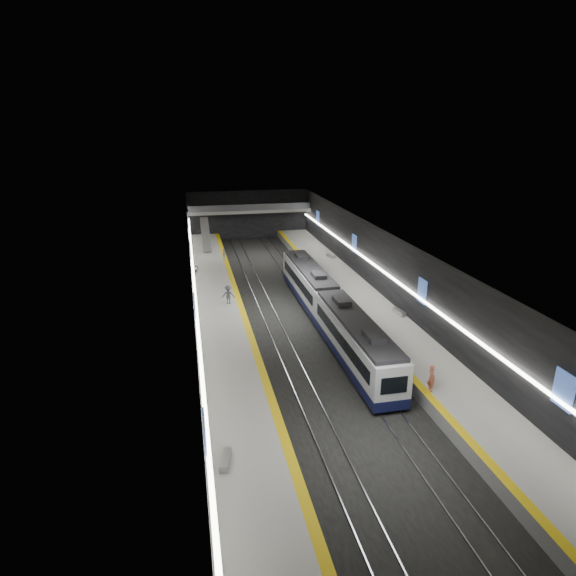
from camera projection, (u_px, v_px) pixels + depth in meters
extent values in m
plane|color=black|center=(293.00, 314.00, 49.49)|extent=(70.00, 70.00, 0.00)
cube|color=beige|center=(293.00, 238.00, 46.88)|extent=(20.00, 70.00, 0.04)
cube|color=black|center=(192.00, 283.00, 46.22)|extent=(0.04, 70.00, 8.00)
cube|color=black|center=(387.00, 271.00, 50.15)|extent=(0.04, 70.00, 8.00)
cube|color=black|center=(248.00, 215.00, 80.54)|extent=(20.00, 0.04, 8.00)
cube|color=slate|center=(220.00, 315.00, 47.86)|extent=(5.00, 70.00, 1.00)
cube|color=#9C9C97|center=(219.00, 310.00, 47.69)|extent=(5.00, 70.00, 0.02)
cube|color=#E2BB0B|center=(242.00, 308.00, 48.12)|extent=(0.60, 70.00, 0.02)
cube|color=slate|center=(362.00, 304.00, 50.80)|extent=(5.00, 70.00, 1.00)
cube|color=#9C9C97|center=(363.00, 299.00, 50.63)|extent=(5.00, 70.00, 0.02)
cube|color=#E2BB0B|center=(343.00, 301.00, 50.20)|extent=(0.60, 70.00, 0.02)
cube|color=gray|center=(262.00, 316.00, 48.84)|extent=(0.08, 70.00, 0.12)
cube|color=gray|center=(276.00, 314.00, 49.12)|extent=(0.08, 70.00, 0.12)
cube|color=gray|center=(310.00, 312.00, 49.82)|extent=(0.08, 70.00, 0.12)
cube|color=gray|center=(323.00, 311.00, 50.10)|extent=(0.08, 70.00, 0.12)
cube|color=#0F1238|center=(355.00, 356.00, 38.94)|extent=(2.65, 15.00, 0.80)
cube|color=silver|center=(355.00, 337.00, 38.40)|extent=(2.65, 15.00, 2.50)
cube|color=black|center=(356.00, 321.00, 37.95)|extent=(2.44, 14.25, 0.30)
cube|color=black|center=(356.00, 337.00, 38.39)|extent=(2.69, 13.20, 1.00)
cube|color=black|center=(394.00, 385.00, 31.47)|extent=(1.85, 0.05, 1.20)
cube|color=#0F1238|center=(309.00, 294.00, 52.81)|extent=(2.65, 15.00, 0.80)
cube|color=silver|center=(309.00, 280.00, 52.27)|extent=(2.65, 15.00, 2.50)
cube|color=black|center=(309.00, 268.00, 51.81)|extent=(2.44, 14.25, 0.30)
cube|color=black|center=(309.00, 280.00, 52.26)|extent=(2.69, 13.20, 1.00)
cube|color=black|center=(329.00, 305.00, 45.34)|extent=(1.85, 0.05, 1.20)
cube|color=#3859A9|center=(205.00, 435.00, 22.96)|extent=(0.10, 1.50, 2.20)
cube|color=#3859A9|center=(195.00, 308.00, 38.68)|extent=(0.10, 1.50, 2.20)
cube|color=#3859A9|center=(190.00, 252.00, 55.32)|extent=(0.10, 1.50, 2.20)
cube|color=#3859A9|center=(188.00, 223.00, 71.04)|extent=(0.10, 1.50, 2.20)
cube|color=#3859A9|center=(564.00, 390.00, 26.85)|extent=(0.10, 1.50, 2.20)
cube|color=#3859A9|center=(422.00, 291.00, 42.57)|extent=(0.10, 1.50, 2.20)
cube|color=#3859A9|center=(354.00, 244.00, 59.21)|extent=(0.10, 1.50, 2.20)
cube|color=#3859A9|center=(318.00, 218.00, 74.93)|extent=(0.10, 1.50, 2.20)
cube|color=white|center=(194.00, 285.00, 46.33)|extent=(0.25, 68.60, 0.12)
cube|color=white|center=(385.00, 273.00, 50.17)|extent=(0.25, 68.60, 0.12)
cube|color=gray|center=(249.00, 211.00, 78.37)|extent=(20.00, 3.00, 0.50)
cube|color=#47474C|center=(250.00, 208.00, 76.78)|extent=(19.60, 0.08, 1.00)
cube|color=#99999E|center=(206.00, 235.00, 71.11)|extent=(1.20, 7.50, 3.92)
cube|color=#99999E|center=(226.00, 460.00, 26.24)|extent=(0.84, 1.77, 0.42)
cube|color=#99999E|center=(195.00, 270.00, 59.94)|extent=(0.74, 1.93, 0.46)
cube|color=#99999E|center=(399.00, 312.00, 46.62)|extent=(0.72, 1.79, 0.42)
cube|color=#99999E|center=(331.00, 256.00, 66.36)|extent=(0.93, 1.77, 0.42)
imported|color=#BA5945|center=(431.00, 378.00, 33.08)|extent=(0.48, 0.72, 1.96)
imported|color=silver|center=(224.00, 255.00, 64.30)|extent=(0.50, 1.04, 1.73)
imported|color=#45454D|center=(228.00, 295.00, 49.06)|extent=(1.38, 0.95, 1.96)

